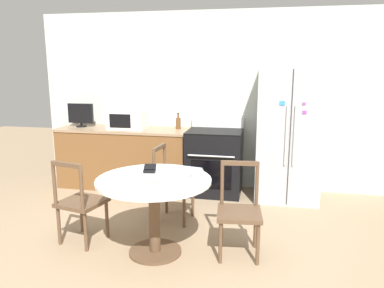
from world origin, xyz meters
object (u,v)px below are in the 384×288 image
oven_range (215,161)px  countertop_tv (81,114)px  refrigerator (289,134)px  dining_chair_far (172,185)px  candle_glass (171,175)px  counter_bottle (178,123)px  microwave (128,119)px  dining_chair_left (80,203)px  dining_chair_right (239,212)px  wallet (150,169)px

oven_range → countertop_tv: (-2.08, 0.05, 0.62)m
refrigerator → dining_chair_far: 1.78m
dining_chair_far → candle_glass: size_ratio=9.99×
counter_bottle → dining_chair_far: 1.35m
microwave → counter_bottle: 0.75m
candle_glass → dining_chair_far: bearing=103.9°
countertop_tv → dining_chair_left: 2.20m
countertop_tv → counter_bottle: bearing=3.4°
dining_chair_right → dining_chair_far: (-0.84, 0.67, 0.00)m
refrigerator → dining_chair_left: (-2.15, -1.80, -0.47)m
dining_chair_far → candle_glass: bearing=19.2°
refrigerator → microwave: (-2.32, 0.05, 0.13)m
wallet → oven_range: bearing=75.7°
refrigerator → dining_chair_left: refrigerator is taller
dining_chair_left → countertop_tv: bearing=129.5°
wallet → countertop_tv: bearing=133.6°
counter_bottle → wallet: counter_bottle is taller
wallet → dining_chair_left: bearing=-168.2°
counter_bottle → wallet: bearing=-85.6°
dining_chair_right → refrigerator: bearing=-112.6°
dining_chair_far → wallet: 0.71m
oven_range → refrigerator: bearing=-1.7°
dining_chair_left → counter_bottle: bearing=86.8°
microwave → counter_bottle: bearing=9.2°
oven_range → countertop_tv: bearing=178.6°
oven_range → counter_bottle: counter_bottle is taller
dining_chair_far → candle_glass: (0.19, -0.78, 0.37)m
counter_bottle → candle_glass: 2.04m
microwave → candle_glass: microwave is taller
microwave → candle_glass: size_ratio=6.11×
oven_range → dining_chair_left: 2.16m
refrigerator → oven_range: 1.10m
refrigerator → dining_chair_right: 1.86m
counter_bottle → oven_range: bearing=-13.7°
oven_range → dining_chair_right: 1.82m
counter_bottle → countertop_tv: bearing=-176.6°
refrigerator → dining_chair_far: (-1.36, -1.05, -0.47)m
counter_bottle → dining_chair_right: counter_bottle is taller
countertop_tv → counter_bottle: 1.52m
refrigerator → dining_chair_right: bearing=-106.9°
dining_chair_left → dining_chair_far: 1.09m
dining_chair_far → wallet: dining_chair_far is taller
dining_chair_right → dining_chair_far: size_ratio=1.00×
candle_glass → microwave: bearing=121.4°
countertop_tv → wallet: countertop_tv is taller
microwave → counter_bottle: (0.74, 0.12, -0.05)m
dining_chair_left → refrigerator: bearing=52.9°
countertop_tv → dining_chair_left: bearing=-63.5°
oven_range → microwave: microwave is taller
dining_chair_left → candle_glass: (0.98, -0.03, 0.37)m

